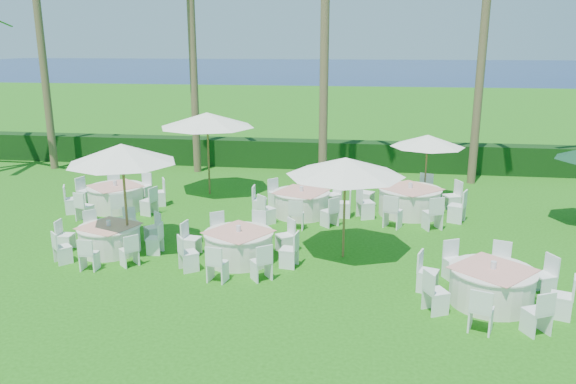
# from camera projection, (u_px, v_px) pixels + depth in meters

# --- Properties ---
(ground) EXTENTS (120.00, 120.00, 0.00)m
(ground) POSITION_uv_depth(u_px,v_px,m) (259.00, 274.00, 13.43)
(ground) COLOR #1D5E10
(ground) RESTS_ON ground
(hedge) EXTENTS (34.00, 1.00, 1.20)m
(hedge) POSITION_uv_depth(u_px,v_px,m) (312.00, 154.00, 24.74)
(hedge) COLOR black
(hedge) RESTS_ON ground
(ocean) EXTENTS (260.00, 260.00, 0.00)m
(ocean) POSITION_uv_depth(u_px,v_px,m) (359.00, 70.00, 110.91)
(ocean) COLOR #071B48
(ocean) RESTS_ON ground
(banquet_table_a) EXTENTS (2.84, 2.84, 0.87)m
(banquet_table_a) POSITION_uv_depth(u_px,v_px,m) (110.00, 238.00, 14.80)
(banquet_table_a) COLOR silver
(banquet_table_a) RESTS_ON ground
(banquet_table_b) EXTENTS (3.09, 3.09, 0.94)m
(banquet_table_b) POSITION_uv_depth(u_px,v_px,m) (239.00, 245.00, 14.18)
(banquet_table_b) COLOR silver
(banquet_table_b) RESTS_ON ground
(banquet_table_c) EXTENTS (3.08, 3.08, 0.95)m
(banquet_table_c) POSITION_uv_depth(u_px,v_px,m) (492.00, 285.00, 11.85)
(banquet_table_c) COLOR silver
(banquet_table_c) RESTS_ON ground
(banquet_table_d) EXTENTS (3.17, 3.17, 0.97)m
(banquet_table_d) POSITION_uv_depth(u_px,v_px,m) (116.00, 197.00, 18.57)
(banquet_table_d) COLOR silver
(banquet_table_d) RESTS_ON ground
(banquet_table_e) EXTENTS (3.15, 3.15, 0.96)m
(banquet_table_e) POSITION_uv_depth(u_px,v_px,m) (301.00, 203.00, 17.92)
(banquet_table_e) COLOR silver
(banquet_table_e) RESTS_ON ground
(banquet_table_f) EXTENTS (3.41, 3.41, 1.05)m
(banquet_table_f) POSITION_uv_depth(u_px,v_px,m) (410.00, 201.00, 18.00)
(banquet_table_f) COLOR silver
(banquet_table_f) RESTS_ON ground
(umbrella_a) EXTENTS (2.81, 2.81, 2.89)m
(umbrella_a) POSITION_uv_depth(u_px,v_px,m) (122.00, 154.00, 14.25)
(umbrella_a) COLOR brown
(umbrella_a) RESTS_ON ground
(umbrella_b) EXTENTS (2.99, 2.99, 2.62)m
(umbrella_b) POSITION_uv_depth(u_px,v_px,m) (345.00, 167.00, 13.91)
(umbrella_b) COLOR brown
(umbrella_b) RESTS_ON ground
(umbrella_c) EXTENTS (3.40, 3.40, 2.98)m
(umbrella_c) POSITION_uv_depth(u_px,v_px,m) (207.00, 120.00, 19.85)
(umbrella_c) COLOR brown
(umbrella_c) RESTS_ON ground
(umbrella_d) EXTENTS (2.51, 2.51, 2.35)m
(umbrella_d) POSITION_uv_depth(u_px,v_px,m) (428.00, 141.00, 19.00)
(umbrella_d) COLOR brown
(umbrella_d) RESTS_ON ground
(palm_a) EXTENTS (4.36, 4.26, 11.67)m
(palm_a) POSITION_uv_depth(u_px,v_px,m) (38.00, 19.00, 23.10)
(palm_a) COLOR brown
(palm_a) RESTS_ON ground
(palm_b) EXTENTS (4.40, 4.14, 8.96)m
(palm_b) POSITION_uv_depth(u_px,v_px,m) (193.00, 53.00, 22.88)
(palm_b) COLOR brown
(palm_b) RESTS_ON ground
(palm_d) EXTENTS (4.32, 4.32, 9.54)m
(palm_d) POSITION_uv_depth(u_px,v_px,m) (483.00, 46.00, 20.82)
(palm_d) COLOR brown
(palm_d) RESTS_ON ground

